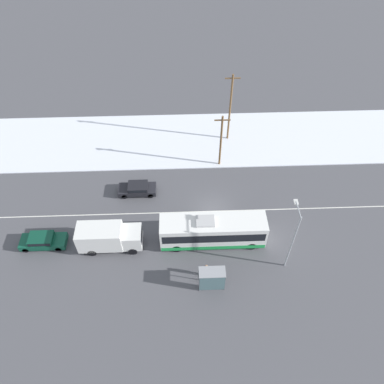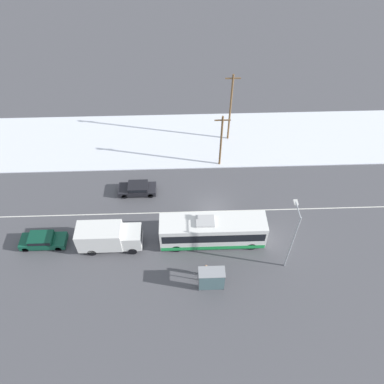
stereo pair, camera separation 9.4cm
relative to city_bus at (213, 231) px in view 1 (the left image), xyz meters
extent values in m
plane|color=#4C4C51|center=(0.35, 3.86, -1.68)|extent=(120.00, 120.00, 0.00)
cube|color=silver|center=(0.35, 16.02, -1.62)|extent=(80.00, 10.81, 0.12)
cube|color=silver|center=(0.35, 3.86, -1.68)|extent=(60.00, 0.12, 0.00)
cube|color=white|center=(0.00, 0.00, 0.06)|extent=(10.53, 2.55, 2.93)
cube|color=black|center=(0.00, 0.00, 0.41)|extent=(10.11, 2.57, 1.11)
cube|color=green|center=(0.00, 0.00, -1.14)|extent=(10.42, 2.57, 0.53)
cube|color=#B2B2B2|center=(-0.79, 0.00, 1.64)|extent=(1.80, 1.40, 0.24)
cylinder|color=black|center=(3.87, -1.14, -1.18)|extent=(1.00, 0.28, 1.00)
cylinder|color=black|center=(3.87, 1.14, -1.18)|extent=(1.00, 0.28, 1.00)
cylinder|color=black|center=(-3.66, -1.14, -1.18)|extent=(1.00, 0.28, 1.00)
cylinder|color=black|center=(-3.66, 1.14, -1.18)|extent=(1.00, 0.28, 1.00)
cube|color=silver|center=(-11.19, -0.27, 0.01)|extent=(4.40, 2.30, 2.40)
cube|color=silver|center=(-8.04, -0.27, -0.25)|extent=(1.90, 2.19, 1.87)
cube|color=black|center=(-7.11, -0.27, 0.13)|extent=(0.06, 1.96, 0.82)
cylinder|color=black|center=(-8.04, -1.29, -1.23)|extent=(0.90, 0.26, 0.90)
cylinder|color=black|center=(-8.04, 0.75, -1.23)|extent=(0.90, 0.26, 0.90)
cylinder|color=black|center=(-12.07, -1.29, -1.23)|extent=(0.90, 0.26, 0.90)
cylinder|color=black|center=(-12.07, 0.75, -1.23)|extent=(0.90, 0.26, 0.90)
cube|color=black|center=(-8.07, 6.94, -1.16)|extent=(4.26, 1.80, 0.60)
cube|color=black|center=(-7.97, 6.94, -0.62)|extent=(2.21, 1.66, 0.47)
cube|color=black|center=(-7.97, 6.94, -0.61)|extent=(2.04, 1.69, 0.37)
cylinder|color=black|center=(-9.50, 6.15, -1.36)|extent=(0.64, 0.22, 0.64)
cylinder|color=black|center=(-9.50, 7.73, -1.36)|extent=(0.64, 0.22, 0.64)
cylinder|color=black|center=(-6.55, 6.15, -1.36)|extent=(0.64, 0.22, 0.64)
cylinder|color=black|center=(-6.55, 7.73, -1.36)|extent=(0.64, 0.22, 0.64)
cube|color=#0F4733|center=(-17.15, 0.14, -1.13)|extent=(4.58, 1.80, 0.66)
cube|color=#0D3C2B|center=(-17.26, 0.14, -0.55)|extent=(2.38, 1.66, 0.49)
cube|color=black|center=(-17.26, 0.14, -0.54)|extent=(2.19, 1.69, 0.39)
cylinder|color=black|center=(-15.56, -0.65, -1.36)|extent=(0.64, 0.22, 0.64)
cylinder|color=black|center=(-15.56, 0.93, -1.36)|extent=(0.64, 0.22, 0.64)
cylinder|color=black|center=(-18.83, -0.65, -1.36)|extent=(0.64, 0.22, 0.64)
cylinder|color=black|center=(-18.83, 0.93, -1.36)|extent=(0.64, 0.22, 0.64)
cylinder|color=#23232D|center=(-1.02, -3.95, -1.29)|extent=(0.12, 0.12, 0.79)
cylinder|color=#23232D|center=(-0.78, -3.95, -1.29)|extent=(0.12, 0.12, 0.79)
cube|color=black|center=(-0.90, -3.95, -0.57)|extent=(0.41, 0.22, 0.65)
sphere|color=tan|center=(-0.90, -3.95, -0.10)|extent=(0.27, 0.27, 0.27)
cylinder|color=black|center=(-1.15, -3.95, -0.60)|extent=(0.10, 0.10, 0.62)
cylinder|color=black|center=(-0.64, -3.95, -0.60)|extent=(0.10, 0.10, 0.62)
cube|color=gray|center=(-0.45, -5.01, 0.69)|extent=(2.42, 1.20, 0.06)
cube|color=slate|center=(-0.45, -5.59, -0.48)|extent=(2.33, 0.04, 2.16)
cylinder|color=#474C51|center=(-1.63, -4.45, -0.51)|extent=(0.08, 0.08, 2.34)
cylinder|color=#474C51|center=(0.72, -4.45, -0.51)|extent=(0.08, 0.08, 2.34)
cylinder|color=#474C51|center=(-1.63, -5.57, -0.51)|extent=(0.08, 0.08, 2.34)
cylinder|color=#474C51|center=(0.72, -5.57, -0.51)|extent=(0.08, 0.08, 2.34)
cylinder|color=#9EA3A8|center=(6.88, -3.19, 2.15)|extent=(0.14, 0.14, 7.67)
cylinder|color=#9EA3A8|center=(6.88, -2.28, 5.84)|extent=(0.10, 1.81, 0.10)
cube|color=silver|center=(6.88, -1.38, 5.77)|extent=(0.36, 0.60, 0.16)
cylinder|color=brown|center=(1.71, 11.27, 1.94)|extent=(0.24, 0.24, 7.25)
cube|color=brown|center=(1.71, 11.27, 5.07)|extent=(1.80, 0.12, 0.12)
cylinder|color=brown|center=(3.20, 16.10, 3.05)|extent=(0.24, 0.24, 9.46)
cube|color=brown|center=(3.20, 16.10, 7.27)|extent=(1.80, 0.12, 0.12)
camera|label=1|loc=(-2.91, -21.93, 30.48)|focal=35.00mm
camera|label=2|loc=(-2.82, -21.93, 30.48)|focal=35.00mm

